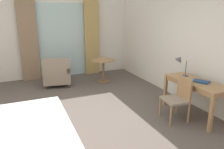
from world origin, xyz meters
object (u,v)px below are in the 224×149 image
closed_book (201,81)px  round_cafe_table (103,65)px  writing_desk (196,85)px  desk_chair (179,96)px  desk_lamp (180,61)px  armchair_by_window (57,74)px

closed_book → round_cafe_table: closed_book is taller
writing_desk → desk_chair: bearing=-176.5°
desk_lamp → armchair_by_window: desk_lamp is taller
desk_lamp → round_cafe_table: 2.56m
armchair_by_window → round_cafe_table: armchair_by_window is taller
closed_book → armchair_by_window: 3.87m
desk_chair → closed_book: desk_chair is taller
desk_chair → desk_lamp: 0.85m
desk_chair → round_cafe_table: 2.88m
desk_lamp → desk_chair: bearing=-129.3°
desk_lamp → closed_book: desk_lamp is taller
desk_chair → round_cafe_table: size_ratio=1.21×
desk_lamp → round_cafe_table: desk_lamp is taller
desk_chair → armchair_by_window: bearing=121.0°
desk_chair → desk_lamp: size_ratio=1.87×
closed_book → armchair_by_window: armchair_by_window is taller
desk_chair → armchair_by_window: armchair_by_window is taller
writing_desk → closed_book: 0.15m
writing_desk → armchair_by_window: bearing=126.9°
writing_desk → round_cafe_table: size_ratio=1.91×
desk_chair → desk_lamp: bearing=50.7°
writing_desk → desk_lamp: size_ratio=2.94×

